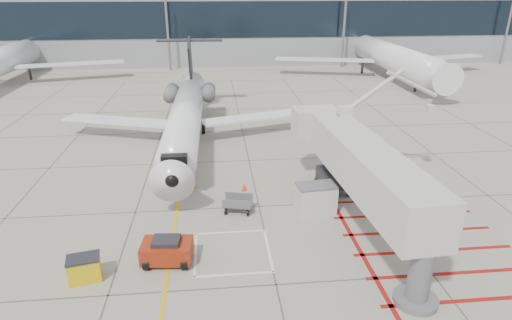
{
  "coord_description": "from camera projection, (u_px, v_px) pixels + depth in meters",
  "views": [
    {
      "loc": [
        -2.64,
        -20.78,
        13.55
      ],
      "look_at": [
        0.0,
        6.0,
        2.5
      ],
      "focal_mm": 30.0,
      "sensor_mm": 36.0,
      "label": 1
    }
  ],
  "objects": [
    {
      "name": "regional_jet",
      "position": [
        182.0,
        108.0,
        35.62
      ],
      "size": [
        24.46,
        30.73,
        8.01
      ],
      "primitive_type": null,
      "rotation": [
        0.0,
        0.0,
        -0.01
      ],
      "color": "white",
      "rests_on": "ground_plane"
    },
    {
      "name": "spill_bin",
      "position": [
        84.0,
        268.0,
        20.98
      ],
      "size": [
        1.69,
        1.3,
        1.3
      ],
      "primitive_type": null,
      "rotation": [
        0.0,
        0.0,
        0.22
      ],
      "color": "gold",
      "rests_on": "ground_plane"
    },
    {
      "name": "bg_aircraft_c",
      "position": [
        387.0,
        38.0,
        66.9
      ],
      "size": [
        34.77,
        38.63,
        11.59
      ],
      "primitive_type": null,
      "color": "silver",
      "rests_on": "ground_plane"
    },
    {
      "name": "baggage_cart",
      "position": [
        238.0,
        204.0,
        27.33
      ],
      "size": [
        2.02,
        1.52,
        1.14
      ],
      "primitive_type": null,
      "rotation": [
        0.0,
        0.0,
        -0.23
      ],
      "color": "#57575C",
      "rests_on": "ground_plane"
    },
    {
      "name": "ground_plane",
      "position": [
        266.0,
        240.0,
        24.51
      ],
      "size": [
        260.0,
        260.0,
        0.0
      ],
      "primitive_type": "plane",
      "color": "gray",
      "rests_on": "ground"
    },
    {
      "name": "jet_bridge",
      "position": [
        370.0,
        179.0,
        23.84
      ],
      "size": [
        9.44,
        18.0,
        6.99
      ],
      "primitive_type": null,
      "rotation": [
        0.0,
        0.0,
        0.07
      ],
      "color": "beige",
      "rests_on": "ground_plane"
    },
    {
      "name": "cone_side",
      "position": [
        244.0,
        187.0,
        30.3
      ],
      "size": [
        0.35,
        0.35,
        0.49
      ],
      "primitive_type": "cone",
      "color": "red",
      "rests_on": "ground_plane"
    },
    {
      "name": "terminal_building",
      "position": [
        274.0,
        19.0,
        87.21
      ],
      "size": [
        180.0,
        28.0,
        14.0
      ],
      "primitive_type": "cube",
      "color": "gray",
      "rests_on": "ground_plane"
    },
    {
      "name": "pushback_tug",
      "position": [
        167.0,
        250.0,
        22.27
      ],
      "size": [
        2.71,
        1.83,
        1.51
      ],
      "primitive_type": null,
      "rotation": [
        0.0,
        0.0,
        -0.08
      ],
      "color": "maroon",
      "rests_on": "ground_plane"
    },
    {
      "name": "terminal_glass_band",
      "position": [
        285.0,
        19.0,
        73.89
      ],
      "size": [
        180.0,
        0.1,
        6.0
      ],
      "primitive_type": "cube",
      "color": "black",
      "rests_on": "ground_plane"
    },
    {
      "name": "cone_nose",
      "position": [
        194.0,
        185.0,
        30.64
      ],
      "size": [
        0.4,
        0.4,
        0.56
      ],
      "primitive_type": "cone",
      "color": "#F54B0C",
      "rests_on": "ground_plane"
    },
    {
      "name": "ground_power_unit",
      "position": [
        316.0,
        199.0,
        27.17
      ],
      "size": [
        2.56,
        1.66,
        1.92
      ],
      "primitive_type": null,
      "rotation": [
        0.0,
        0.0,
        0.1
      ],
      "color": "beige",
      "rests_on": "ground_plane"
    }
  ]
}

